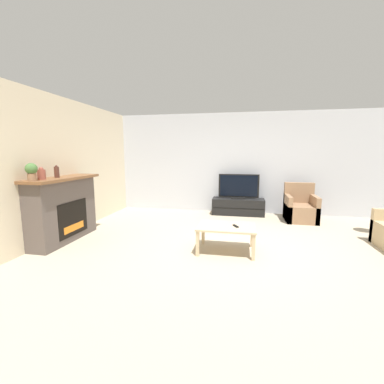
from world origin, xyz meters
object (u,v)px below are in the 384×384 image
object	(u,v)px
mantel_vase_centre_left	(57,172)
potted_plant	(31,171)
armchair	(300,209)
remote	(236,226)
fireplace	(63,209)
tv	(239,187)
coffee_table	(226,229)
mantel_vase_left	(41,174)
tv_stand	(238,207)

from	to	relation	value
mantel_vase_centre_left	potted_plant	world-z (taller)	potted_plant
armchair	remote	xyz separation A→B (m)	(-1.48, -2.37, 0.16)
fireplace	remote	size ratio (longest dim) A/B	10.40
tv	coffee_table	world-z (taller)	tv
fireplace	potted_plant	bearing A→B (deg)	-88.54
coffee_table	remote	distance (m)	0.17
mantel_vase_left	armchair	bearing A→B (deg)	31.64
tv_stand	remote	xyz separation A→B (m)	(0.01, -2.72, 0.24)
mantel_vase_left	mantel_vase_centre_left	bearing A→B (deg)	90.00
fireplace	armchair	distance (m)	5.23
mantel_vase_left	coffee_table	size ratio (longest dim) A/B	0.22
fireplace	tv	bearing A→B (deg)	40.81
tv_stand	coffee_table	bearing A→B (deg)	-93.07
mantel_vase_left	armchair	xyz separation A→B (m)	(4.63, 2.85, -1.00)
mantel_vase_left	tv_stand	xyz separation A→B (m)	(3.14, 3.20, -1.07)
mantel_vase_centre_left	tv	distance (m)	4.27
mantel_vase_centre_left	mantel_vase_left	bearing A→B (deg)	-90.00
potted_plant	armchair	size ratio (longest dim) A/B	0.31
mantel_vase_centre_left	tv	xyz separation A→B (m)	(3.14, 2.84, -0.56)
tv_stand	coffee_table	distance (m)	2.70
armchair	remote	size ratio (longest dim) A/B	5.97
potted_plant	coffee_table	world-z (taller)	potted_plant
tv	remote	size ratio (longest dim) A/B	6.95
mantel_vase_left	tv_stand	distance (m)	4.60
mantel_vase_centre_left	armchair	distance (m)	5.35
armchair	tv	bearing A→B (deg)	167.01
tv_stand	mantel_vase_centre_left	bearing A→B (deg)	-137.81
remote	tv	bearing A→B (deg)	62.05
fireplace	coffee_table	xyz separation A→B (m)	(3.01, 0.04, -0.22)
fireplace	coffee_table	world-z (taller)	fireplace
tv	remote	distance (m)	2.73
remote	armchair	bearing A→B (deg)	29.89
tv_stand	remote	world-z (taller)	remote
tv_stand	coffee_table	size ratio (longest dim) A/B	1.44
armchair	mantel_vase_centre_left	bearing A→B (deg)	-151.65
fireplace	mantel_vase_centre_left	size ratio (longest dim) A/B	7.13
mantel_vase_centre_left	potted_plant	bearing A→B (deg)	-90.00
mantel_vase_left	tv	distance (m)	4.51
potted_plant	tv	world-z (taller)	potted_plant
potted_plant	armchair	distance (m)	5.64
mantel_vase_left	mantel_vase_centre_left	distance (m)	0.35
fireplace	coffee_table	bearing A→B (deg)	0.67
remote	mantel_vase_left	bearing A→B (deg)	160.58
fireplace	mantel_vase_left	xyz separation A→B (m)	(0.02, -0.47, 0.68)
fireplace	tv	distance (m)	4.17
coffee_table	remote	world-z (taller)	remote
fireplace	mantel_vase_centre_left	bearing A→B (deg)	-81.80
armchair	fireplace	bearing A→B (deg)	-152.87
tv	fireplace	bearing A→B (deg)	-139.19
fireplace	tv	size ratio (longest dim) A/B	1.50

